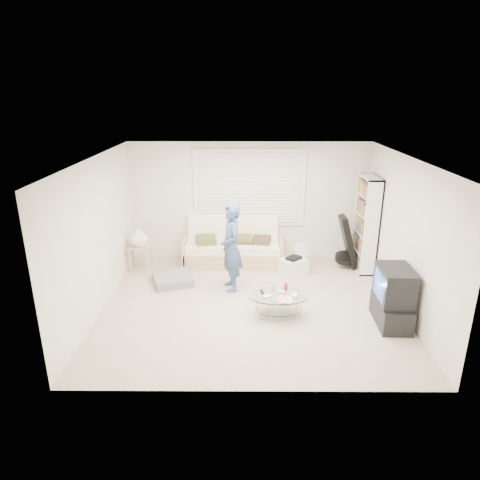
{
  "coord_description": "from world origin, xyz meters",
  "views": [
    {
      "loc": [
        -0.14,
        -6.58,
        3.49
      ],
      "look_at": [
        -0.18,
        0.3,
        1.07
      ],
      "focal_mm": 32.0,
      "sensor_mm": 36.0,
      "label": 1
    }
  ],
  "objects_px": {
    "tv_unit": "(393,297)",
    "coffee_table": "(279,299)",
    "futon_sofa": "(233,248)",
    "bookshelf": "(366,224)"
  },
  "relations": [
    {
      "from": "coffee_table",
      "to": "futon_sofa",
      "type": "bearing_deg",
      "value": 109.57
    },
    {
      "from": "tv_unit",
      "to": "coffee_table",
      "type": "distance_m",
      "value": 1.77
    },
    {
      "from": "futon_sofa",
      "to": "bookshelf",
      "type": "distance_m",
      "value": 2.75
    },
    {
      "from": "bookshelf",
      "to": "tv_unit",
      "type": "relative_size",
      "value": 2.05
    },
    {
      "from": "futon_sofa",
      "to": "bookshelf",
      "type": "bearing_deg",
      "value": -6.0
    },
    {
      "from": "tv_unit",
      "to": "coffee_table",
      "type": "xyz_separation_m",
      "value": [
        -1.74,
        0.24,
        -0.16
      ]
    },
    {
      "from": "bookshelf",
      "to": "coffee_table",
      "type": "xyz_separation_m",
      "value": [
        -1.87,
        -1.97,
        -0.66
      ]
    },
    {
      "from": "bookshelf",
      "to": "coffee_table",
      "type": "height_order",
      "value": "bookshelf"
    },
    {
      "from": "futon_sofa",
      "to": "bookshelf",
      "type": "xyz_separation_m",
      "value": [
        2.67,
        -0.28,
        0.63
      ]
    },
    {
      "from": "bookshelf",
      "to": "coffee_table",
      "type": "relative_size",
      "value": 1.92
    }
  ]
}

